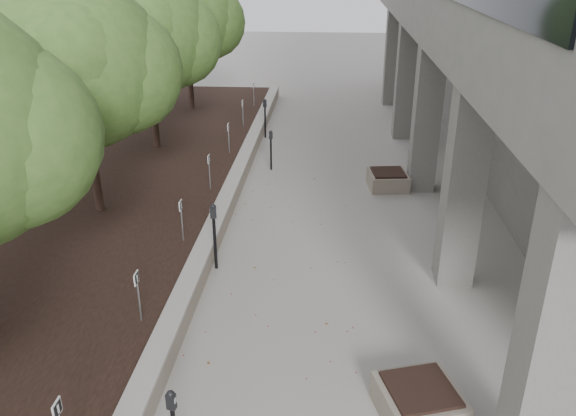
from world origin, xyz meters
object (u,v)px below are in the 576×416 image
(parking_meter_3, at_px, (215,237))
(parking_meter_4, at_px, (271,150))
(crabapple_tree_4, at_px, (149,61))
(crabapple_tree_3, at_px, (84,100))
(crabapple_tree_5, at_px, (187,38))
(planter_front, at_px, (419,401))
(parking_meter_5, at_px, (265,118))
(planter_back, at_px, (388,180))

(parking_meter_3, height_order, parking_meter_4, parking_meter_3)
(crabapple_tree_4, relative_size, parking_meter_4, 4.31)
(parking_meter_3, bearing_deg, parking_meter_4, 75.17)
(crabapple_tree_3, bearing_deg, crabapple_tree_5, 90.00)
(parking_meter_4, bearing_deg, crabapple_tree_5, 107.72)
(crabapple_tree_4, xyz_separation_m, parking_meter_3, (3.25, -6.95, -2.37))
(planter_front, bearing_deg, parking_meter_4, 107.54)
(crabapple_tree_3, distance_m, parking_meter_5, 8.53)
(parking_meter_4, xyz_separation_m, parking_meter_5, (-0.55, 3.33, 0.08))
(crabapple_tree_5, xyz_separation_m, parking_meter_3, (3.25, -11.95, -2.37))
(crabapple_tree_5, bearing_deg, parking_meter_3, -74.78)
(parking_meter_4, height_order, parking_meter_5, parking_meter_5)
(crabapple_tree_4, xyz_separation_m, parking_meter_5, (3.25, 2.51, -2.41))
(parking_meter_4, relative_size, planter_front, 1.14)
(crabapple_tree_3, distance_m, crabapple_tree_4, 5.00)
(crabapple_tree_3, height_order, planter_front, crabapple_tree_3)
(planter_front, bearing_deg, crabapple_tree_5, 113.70)
(crabapple_tree_5, xyz_separation_m, parking_meter_4, (3.80, -5.83, -2.49))
(parking_meter_5, distance_m, planter_back, 6.10)
(planter_front, xyz_separation_m, planter_back, (0.27, 8.91, -0.01))
(parking_meter_4, xyz_separation_m, planter_back, (3.48, -1.22, -0.38))
(crabapple_tree_3, relative_size, planter_back, 5.11)
(crabapple_tree_3, height_order, crabapple_tree_4, same)
(crabapple_tree_3, xyz_separation_m, planter_front, (7.00, -5.96, -2.86))
(crabapple_tree_3, distance_m, planter_back, 8.36)
(crabapple_tree_4, distance_m, parking_meter_3, 8.03)
(planter_front, bearing_deg, parking_meter_5, 105.58)
(crabapple_tree_3, distance_m, planter_front, 9.63)
(planter_back, bearing_deg, crabapple_tree_3, -157.91)
(parking_meter_4, distance_m, planter_back, 3.70)
(crabapple_tree_3, relative_size, parking_meter_4, 4.31)
(parking_meter_3, xyz_separation_m, planter_back, (4.03, 4.90, -0.51))
(crabapple_tree_3, relative_size, planter_front, 4.91)
(parking_meter_3, distance_m, parking_meter_4, 6.15)
(parking_meter_5, height_order, planter_back, parking_meter_5)
(crabapple_tree_4, bearing_deg, crabapple_tree_5, 90.00)
(parking_meter_3, bearing_deg, parking_meter_5, 80.33)
(crabapple_tree_5, height_order, planter_front, crabapple_tree_5)
(crabapple_tree_3, xyz_separation_m, planter_back, (7.28, 2.95, -2.87))
(crabapple_tree_3, bearing_deg, parking_meter_4, 47.66)
(planter_front, bearing_deg, crabapple_tree_3, 139.62)
(parking_meter_4, bearing_deg, planter_front, -87.87)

